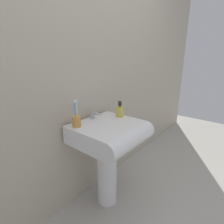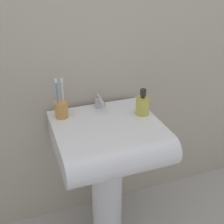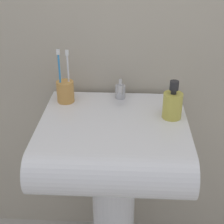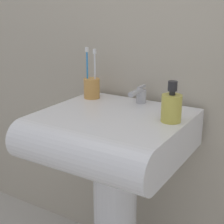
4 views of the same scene
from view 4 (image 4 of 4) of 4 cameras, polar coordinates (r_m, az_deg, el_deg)
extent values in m
cylinder|color=white|center=(1.48, 0.51, -17.35)|extent=(0.18, 0.18, 0.62)
cube|color=white|center=(1.30, 0.56, -3.30)|extent=(0.53, 0.45, 0.15)
cylinder|color=white|center=(1.13, -5.36, -6.80)|extent=(0.53, 0.15, 0.15)
cylinder|color=#B7B7BC|center=(1.41, 4.88, 2.62)|extent=(0.04, 0.04, 0.05)
cylinder|color=#B7B7BC|center=(1.36, 4.02, 3.29)|extent=(0.02, 0.09, 0.02)
cube|color=#B7B7BC|center=(1.40, 4.92, 4.17)|extent=(0.01, 0.06, 0.01)
cylinder|color=#D19347|center=(1.48, -3.39, 3.95)|extent=(0.07, 0.07, 0.08)
cylinder|color=#338CD8|center=(1.46, -4.12, 6.40)|extent=(0.01, 0.01, 0.18)
cube|color=white|center=(1.45, -4.21, 10.31)|extent=(0.01, 0.01, 0.02)
cylinder|color=white|center=(1.46, -2.85, 6.24)|extent=(0.01, 0.01, 0.18)
cube|color=white|center=(1.44, -2.91, 10.05)|extent=(0.01, 0.01, 0.02)
cylinder|color=gold|center=(1.19, 9.84, 0.60)|extent=(0.07, 0.07, 0.09)
cylinder|color=#262628|center=(1.18, 9.98, 3.16)|extent=(0.02, 0.02, 0.01)
cylinder|color=#262628|center=(1.17, 10.05, 4.29)|extent=(0.03, 0.03, 0.03)
camera|label=1|loc=(1.63, -55.31, 14.48)|focal=28.00mm
camera|label=2|loc=(1.06, -71.80, 23.47)|focal=45.00mm
camera|label=3|loc=(0.61, -70.46, 27.41)|focal=55.00mm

